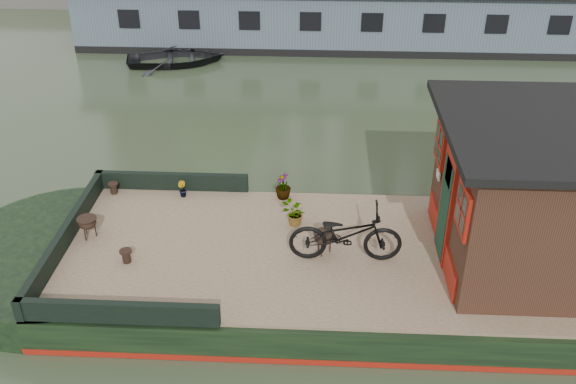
{
  "coord_description": "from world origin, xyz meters",
  "views": [
    {
      "loc": [
        -1.67,
        -8.86,
        7.01
      ],
      "look_at": [
        -2.15,
        0.5,
        1.49
      ],
      "focal_mm": 40.0,
      "sensor_mm": 36.0,
      "label": 1
    }
  ],
  "objects_px": {
    "brazier_rear": "(88,228)",
    "brazier_front": "(324,243)",
    "bicycle": "(346,234)",
    "cabin": "(562,194)",
    "dinghy": "(176,54)"
  },
  "relations": [
    {
      "from": "bicycle",
      "to": "brazier_rear",
      "type": "distance_m",
      "value": 4.45
    },
    {
      "from": "brazier_rear",
      "to": "dinghy",
      "type": "relative_size",
      "value": 0.12
    },
    {
      "from": "brazier_front",
      "to": "brazier_rear",
      "type": "distance_m",
      "value": 4.08
    },
    {
      "from": "cabin",
      "to": "dinghy",
      "type": "distance_m",
      "value": 14.06
    },
    {
      "from": "dinghy",
      "to": "brazier_front",
      "type": "bearing_deg",
      "value": -169.04
    },
    {
      "from": "bicycle",
      "to": "brazier_front",
      "type": "height_order",
      "value": "bicycle"
    },
    {
      "from": "bicycle",
      "to": "brazier_rear",
      "type": "relative_size",
      "value": 4.74
    },
    {
      "from": "bicycle",
      "to": "dinghy",
      "type": "distance_m",
      "value": 12.44
    },
    {
      "from": "brazier_front",
      "to": "brazier_rear",
      "type": "bearing_deg",
      "value": 176.45
    },
    {
      "from": "cabin",
      "to": "dinghy",
      "type": "xyz_separation_m",
      "value": [
        -8.52,
        11.08,
        -1.55
      ]
    },
    {
      "from": "cabin",
      "to": "brazier_rear",
      "type": "relative_size",
      "value": 10.29
    },
    {
      "from": "brazier_front",
      "to": "cabin",
      "type": "bearing_deg",
      "value": 0.83
    },
    {
      "from": "brazier_rear",
      "to": "brazier_front",
      "type": "bearing_deg",
      "value": -3.55
    },
    {
      "from": "bicycle",
      "to": "brazier_front",
      "type": "bearing_deg",
      "value": 65.43
    },
    {
      "from": "brazier_rear",
      "to": "dinghy",
      "type": "xyz_separation_m",
      "value": [
        -0.73,
        10.88,
        -0.52
      ]
    }
  ]
}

